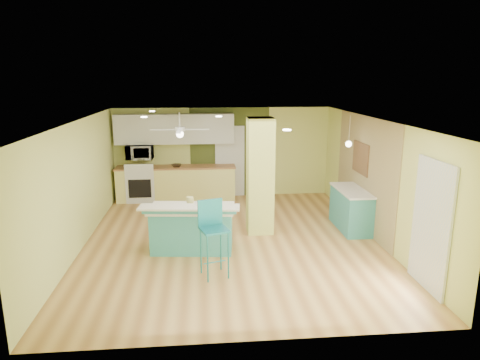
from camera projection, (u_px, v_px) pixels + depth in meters
name	position (u px, v px, depth m)	size (l,w,h in m)	color
floor	(232.00, 241.00, 8.91)	(6.00, 7.00, 0.01)	#A26D38
ceiling	(231.00, 120.00, 8.32)	(6.00, 7.00, 0.01)	white
wall_back	(223.00, 152.00, 12.01)	(6.00, 0.01, 2.50)	#D6DD76
wall_front	(252.00, 251.00, 5.22)	(6.00, 0.01, 2.50)	#D6DD76
wall_left	(78.00, 186.00, 8.35)	(0.01, 7.00, 2.50)	#D6DD76
wall_right	(376.00, 179.00, 8.88)	(0.01, 7.00, 2.50)	#D6DD76
wood_panel	(364.00, 173.00, 9.46)	(0.02, 3.40, 2.50)	#917B53
olive_accent	(230.00, 152.00, 12.01)	(2.20, 0.02, 2.50)	#444E1F
interior_door	(230.00, 161.00, 12.04)	(0.82, 0.05, 2.00)	silver
french_door	(431.00, 226.00, 6.70)	(0.04, 1.08, 2.10)	silver
column	(260.00, 176.00, 9.16)	(0.55, 0.55, 2.50)	#C5CB5E
kitchen_run	(176.00, 183.00, 11.78)	(3.25, 0.63, 0.94)	#E8E179
stove	(141.00, 184.00, 11.69)	(0.76, 0.66, 1.08)	silver
upper_cabinets	(175.00, 129.00, 11.55)	(3.20, 0.34, 0.80)	silver
microwave	(140.00, 152.00, 11.49)	(0.70, 0.48, 0.39)	white
ceiling_fan	(180.00, 130.00, 10.26)	(1.41, 1.41, 0.61)	white
pendant_lamp	(349.00, 144.00, 9.43)	(0.14, 0.14, 0.69)	silver
wall_decor	(361.00, 158.00, 9.58)	(0.03, 0.90, 0.70)	brown
peninsula	(192.00, 227.00, 8.35)	(1.89, 1.16, 1.00)	teal
bar_stool	(212.00, 226.00, 7.21)	(0.54, 0.54, 1.31)	#1C7681
side_counter	(351.00, 209.00, 9.52)	(0.60, 1.41, 0.91)	teal
fruit_bowl	(176.00, 166.00, 11.61)	(0.28, 0.28, 0.07)	#342415
canister	(190.00, 202.00, 8.31)	(0.14, 0.14, 0.19)	gold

